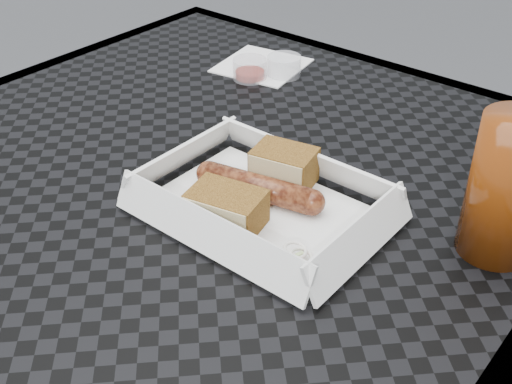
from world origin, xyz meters
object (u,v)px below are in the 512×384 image
(food_tray, at_px, (262,210))
(bratwurst, at_px, (259,187))
(patio_table, at_px, (209,215))
(drink_glass, at_px, (507,188))

(food_tray, bearing_deg, bratwurst, 140.11)
(patio_table, xyz_separation_m, drink_glass, (0.32, 0.06, 0.15))
(bratwurst, height_order, drink_glass, drink_glass)
(food_tray, xyz_separation_m, drink_glass, (0.21, 0.09, 0.07))
(food_tray, bearing_deg, drink_glass, 23.89)
(bratwurst, bearing_deg, patio_table, 166.84)
(patio_table, height_order, food_tray, food_tray)
(food_tray, distance_m, drink_glass, 0.24)
(bratwurst, relative_size, drink_glass, 1.04)
(patio_table, distance_m, food_tray, 0.14)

